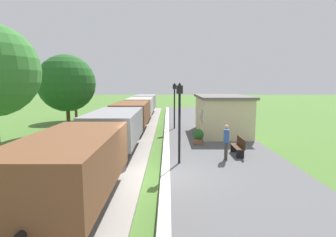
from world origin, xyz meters
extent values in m
plane|color=#47702D|center=(0.00, 0.00, 0.00)|extent=(160.00, 160.00, 0.00)
cube|color=#565659|center=(3.20, 0.00, 0.12)|extent=(6.00, 60.00, 0.25)
cube|color=silver|center=(0.40, 0.00, 0.25)|extent=(0.36, 60.00, 0.01)
cube|color=gray|center=(-2.40, 0.00, 0.06)|extent=(3.80, 60.00, 0.12)
cube|color=slate|center=(-1.68, 0.00, 0.19)|extent=(0.07, 60.00, 0.14)
cube|color=slate|center=(-3.12, 0.00, 0.19)|extent=(0.07, 60.00, 0.14)
cube|color=brown|center=(-2.40, -2.54, 1.58)|extent=(2.50, 5.60, 1.60)
cube|color=black|center=(-2.40, -2.54, 0.93)|extent=(2.10, 5.15, 0.50)
cylinder|color=black|center=(-2.40, -0.75, 0.68)|extent=(1.56, 0.84, 0.84)
cylinder|color=black|center=(-2.40, -4.33, 0.68)|extent=(1.56, 0.84, 0.84)
cylinder|color=black|center=(-2.40, 0.41, 0.93)|extent=(0.20, 0.30, 0.20)
cube|color=gray|center=(-2.40, 4.06, 1.58)|extent=(2.50, 5.60, 1.60)
cube|color=black|center=(-2.40, 4.06, 0.93)|extent=(2.10, 5.15, 0.50)
cylinder|color=black|center=(-2.40, 5.85, 0.68)|extent=(1.56, 0.84, 0.84)
cylinder|color=black|center=(-2.40, 2.27, 0.68)|extent=(1.56, 0.84, 0.84)
cylinder|color=black|center=(-2.40, 7.01, 0.93)|extent=(0.20, 0.30, 0.20)
cylinder|color=black|center=(-2.40, 1.11, 0.93)|extent=(0.20, 0.30, 0.20)
cube|color=brown|center=(-2.40, 10.66, 1.58)|extent=(2.50, 5.60, 1.60)
cube|color=black|center=(-2.40, 10.66, 0.93)|extent=(2.10, 5.15, 0.50)
cylinder|color=black|center=(-2.40, 12.45, 0.68)|extent=(1.56, 0.84, 0.84)
cylinder|color=black|center=(-2.40, 8.87, 0.68)|extent=(1.56, 0.84, 0.84)
cylinder|color=black|center=(-2.40, 13.61, 0.93)|extent=(0.20, 0.30, 0.20)
cylinder|color=black|center=(-2.40, 7.71, 0.93)|extent=(0.20, 0.30, 0.20)
cube|color=gray|center=(-2.40, 17.26, 1.58)|extent=(2.50, 5.60, 1.60)
cube|color=black|center=(-2.40, 17.26, 0.93)|extent=(2.10, 5.15, 0.50)
cylinder|color=black|center=(-2.40, 19.05, 0.68)|extent=(1.56, 0.84, 0.84)
cylinder|color=black|center=(-2.40, 15.47, 0.68)|extent=(1.56, 0.84, 0.84)
cylinder|color=black|center=(-2.40, 20.21, 0.93)|extent=(0.20, 0.30, 0.20)
cylinder|color=black|center=(-2.40, 14.31, 0.93)|extent=(0.20, 0.30, 0.20)
cube|color=gray|center=(-2.40, 23.86, 1.58)|extent=(2.50, 5.60, 1.60)
cube|color=black|center=(-2.40, 23.86, 0.93)|extent=(2.10, 5.15, 0.50)
cylinder|color=black|center=(-2.40, 25.65, 0.68)|extent=(1.56, 0.84, 0.84)
cylinder|color=black|center=(-2.40, 22.07, 0.68)|extent=(1.56, 0.84, 0.84)
cylinder|color=black|center=(-2.40, 26.81, 0.93)|extent=(0.20, 0.30, 0.20)
cylinder|color=black|center=(-2.40, 20.91, 0.93)|extent=(0.20, 0.30, 0.20)
cube|color=beige|center=(4.40, 8.93, 1.55)|extent=(3.20, 5.50, 2.60)
cube|color=#66605B|center=(4.40, 8.93, 2.94)|extent=(3.50, 5.80, 0.18)
cube|color=black|center=(2.79, 7.83, 1.68)|extent=(0.03, 0.90, 0.80)
cube|color=#422819|center=(4.05, 3.01, 0.69)|extent=(0.42, 1.50, 0.04)
cube|color=#422819|center=(4.24, 3.01, 0.93)|extent=(0.04, 1.50, 0.45)
cube|color=black|center=(4.05, 2.41, 0.46)|extent=(0.38, 0.06, 0.42)
cube|color=black|center=(4.05, 3.61, 0.46)|extent=(0.38, 0.06, 0.42)
cube|color=#422819|center=(4.05, 13.46, 0.69)|extent=(0.42, 1.50, 0.04)
cube|color=#422819|center=(4.24, 13.46, 0.93)|extent=(0.04, 1.50, 0.45)
cube|color=black|center=(4.05, 12.86, 0.46)|extent=(0.38, 0.06, 0.42)
cube|color=black|center=(4.05, 14.06, 0.46)|extent=(0.38, 0.06, 0.42)
cylinder|color=#38332D|center=(3.27, 2.09, 0.68)|extent=(0.15, 0.15, 0.86)
cylinder|color=#38332D|center=(3.30, 2.25, 0.68)|extent=(0.15, 0.15, 0.86)
cube|color=#2D5199|center=(3.29, 2.17, 1.41)|extent=(0.29, 0.41, 0.60)
sphere|color=tan|center=(3.29, 2.17, 1.85)|extent=(0.22, 0.22, 0.22)
cylinder|color=brown|center=(2.33, 5.43, 0.42)|extent=(0.56, 0.56, 0.34)
sphere|color=#235B23|center=(2.33, 5.43, 0.85)|extent=(0.64, 0.64, 0.64)
cylinder|color=black|center=(1.02, 1.61, 1.85)|extent=(0.11, 0.11, 3.20)
cube|color=black|center=(1.02, 1.61, 3.63)|extent=(0.28, 0.28, 0.36)
sphere|color=#F2E5BF|center=(1.02, 1.61, 3.63)|extent=(0.20, 0.20, 0.20)
cone|color=black|center=(1.02, 1.61, 3.87)|extent=(0.20, 0.20, 0.16)
cylinder|color=black|center=(1.02, 10.99, 1.85)|extent=(0.11, 0.11, 3.20)
cube|color=black|center=(1.02, 10.99, 3.63)|extent=(0.28, 0.28, 0.36)
sphere|color=#F2E5BF|center=(1.02, 10.99, 3.63)|extent=(0.20, 0.20, 0.20)
cone|color=black|center=(1.02, 10.99, 3.87)|extent=(0.20, 0.20, 0.16)
cylinder|color=#4C3823|center=(-7.22, 10.10, 1.14)|extent=(0.28, 0.28, 2.29)
sphere|color=#235B23|center=(-7.22, 10.10, 3.91)|extent=(4.32, 4.32, 4.32)
cylinder|color=#4C3823|center=(-9.25, 17.67, 1.24)|extent=(0.28, 0.28, 2.47)
sphere|color=#235B23|center=(-9.25, 17.67, 3.94)|extent=(3.92, 3.92, 3.92)
camera|label=1|loc=(0.50, -10.25, 3.92)|focal=28.38mm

